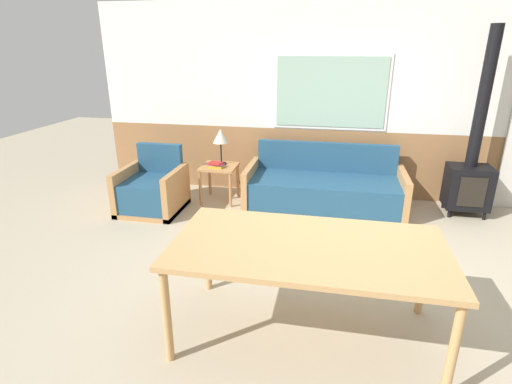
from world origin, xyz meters
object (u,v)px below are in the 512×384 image
table_lamp (221,137)px  armchair (152,191)px  couch (324,191)px  wood_stove (471,167)px  side_table (219,172)px  dining_table (308,253)px

table_lamp → armchair: bearing=-143.0°
couch → wood_stove: size_ratio=0.89×
armchair → table_lamp: (0.80, 0.60, 0.64)m
side_table → table_lamp: (0.01, 0.09, 0.48)m
armchair → dining_table: bearing=-45.2°
side_table → wood_stove: bearing=3.0°
side_table → dining_table: dining_table is taller
dining_table → armchair: bearing=136.6°
side_table → dining_table: (1.43, -2.62, 0.29)m
couch → armchair: size_ratio=2.49×
armchair → wood_stove: 4.18m
armchair → wood_stove: bearing=7.7°
armchair → dining_table: armchair is taller
couch → armchair: (-2.26, -0.51, 0.01)m
dining_table → table_lamp: bearing=117.8°
dining_table → wood_stove: (1.88, 2.79, -0.07)m
armchair → dining_table: 3.09m
dining_table → side_table: bearing=118.7°
couch → armchair: bearing=-167.3°
wood_stove → armchair: bearing=-170.4°
table_lamp → dining_table: (1.42, -2.71, -0.20)m
armchair → wood_stove: wood_stove is taller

